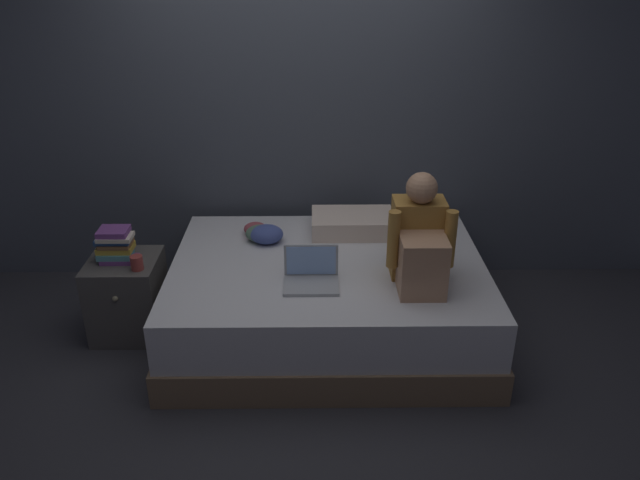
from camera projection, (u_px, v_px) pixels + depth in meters
ground_plane at (296, 359)px, 3.83m from camera, size 8.00×8.00×0.00m
wall_back at (297, 98)px, 4.32m from camera, size 5.60×0.10×2.70m
bed at (328, 298)px, 3.99m from camera, size 2.00×1.50×0.52m
nightstand at (128, 296)px, 4.00m from camera, size 0.44×0.46×0.53m
person_sitting at (420, 243)px, 3.55m from camera, size 0.39×0.44×0.66m
laptop at (311, 275)px, 3.60m from camera, size 0.32×0.23×0.22m
pillow at (352, 223)px, 4.25m from camera, size 0.56×0.36×0.13m
book_stack at (116, 245)px, 3.84m from camera, size 0.25×0.17×0.22m
mug at (137, 263)px, 3.76m from camera, size 0.08×0.08×0.09m
clothes_pile at (262, 233)px, 4.13m from camera, size 0.28×0.29×0.12m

